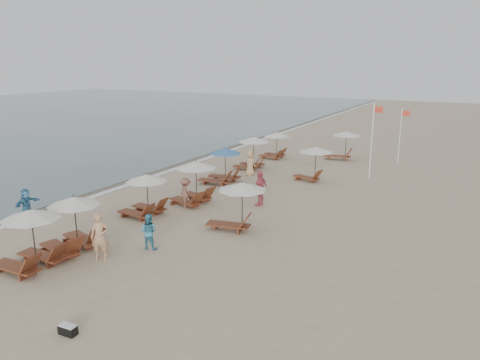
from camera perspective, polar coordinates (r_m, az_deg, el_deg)
The scene contains 22 objects.
ground at distance 17.11m, azimuth -2.65°, elevation -11.34°, with size 160.00×160.00×0.00m, color tan.
wet_sand_band at distance 31.81m, azimuth -12.66°, elevation 0.70°, with size 3.20×140.00×0.01m, color #6B5E4C.
foam_line at distance 30.99m, azimuth -10.84°, elevation 0.44°, with size 0.50×140.00×0.02m, color white.
lounger_station_0 at distance 18.56m, azimuth -24.84°, elevation -7.03°, with size 2.58×2.12×2.36m.
lounger_station_1 at distance 19.64m, azimuth -20.34°, elevation -5.52°, with size 2.65×2.49×2.33m.
lounger_station_2 at distance 23.04m, azimuth -11.93°, elevation -1.93°, with size 2.44×2.05×2.15m.
lounger_station_3 at distance 24.57m, azimuth -5.94°, elevation -0.38°, with size 2.60×2.33×2.34m.
lounger_station_4 at distance 28.67m, azimuth -2.35°, elevation 1.56°, with size 2.60×2.29×2.27m.
lounger_station_5 at distance 32.45m, azimuth 1.42°, elevation 3.53°, with size 2.52×2.26×2.31m.
lounger_station_6 at distance 36.09m, azimuth 4.34°, elevation 4.43°, with size 2.32×2.05×2.10m.
inland_station_0 at distance 20.57m, azimuth -0.50°, elevation -2.68°, with size 2.74×2.24×2.22m.
inland_station_1 at distance 29.44m, azimuth 9.06°, elevation 2.69°, with size 2.57×2.24×2.22m.
inland_station_2 at distance 36.37m, azimuth 12.65°, elevation 4.55°, with size 2.82×2.24×2.22m.
beachgoer_near at distance 18.45m, azimuth -17.14°, elevation -6.78°, with size 0.70×0.46×1.91m, color tan.
beachgoer_mid_a at distance 19.09m, azimuth -11.35°, elevation -6.32°, with size 0.73×0.57×1.50m, color teal.
beachgoer_mid_b at distance 24.08m, azimuth -6.80°, elevation -1.61°, with size 1.02×0.59×1.58m, color brown.
beachgoer_far_a at distance 24.16m, azimuth 2.56°, elevation -1.05°, with size 1.12×0.47×1.91m, color #C34E59.
beachgoer_far_b at distance 30.50m, azimuth 1.31°, elevation 2.12°, with size 0.84×0.55×1.73m, color tan.
waterline_walker at distance 24.53m, azimuth -25.15°, elevation -2.70°, with size 1.41×0.45×1.52m, color teal.
duffel_bag at distance 14.40m, azimuth -20.72°, elevation -17.09°, with size 0.54×0.30×0.29m.
flag_pole_near at distance 30.65m, azimuth 16.22°, elevation 5.11°, with size 0.60×0.08×4.90m.
flag_pole_far at distance 36.30m, azimuth 19.45°, elevation 5.62°, with size 0.60×0.08×4.12m.
Camera 1 is at (8.03, -13.11, 7.51)m, focal length 34.12 mm.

